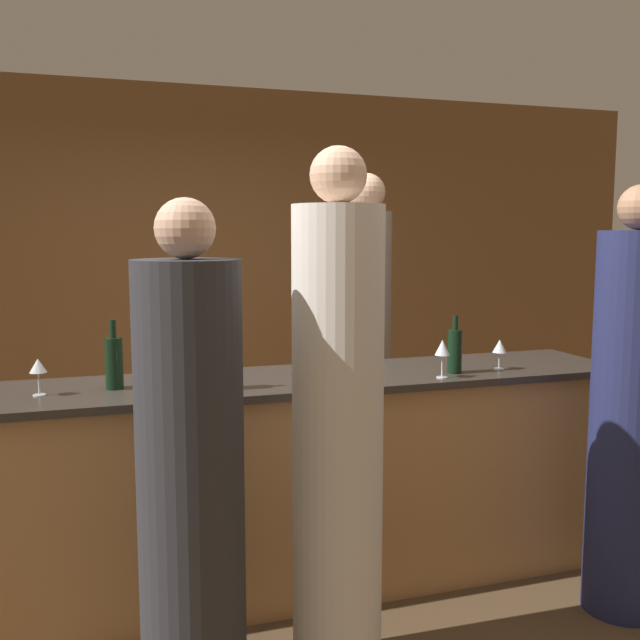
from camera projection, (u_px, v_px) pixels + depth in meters
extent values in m
plane|color=#4C3823|center=(256.00, 591.00, 3.37)|extent=(14.00, 14.00, 0.00)
cube|color=brown|center=(183.00, 270.00, 5.53)|extent=(8.00, 0.06, 2.80)
cube|color=#B27F4C|center=(255.00, 491.00, 3.31)|extent=(3.59, 0.58, 0.98)
cube|color=#332D28|center=(254.00, 384.00, 3.25)|extent=(3.65, 0.64, 0.03)
cylinder|color=gray|center=(365.00, 362.00, 4.31)|extent=(0.31, 0.31, 1.81)
sphere|color=tan|center=(367.00, 192.00, 4.19)|extent=(0.22, 0.22, 0.22)
cylinder|color=silver|center=(338.00, 448.00, 2.63)|extent=(0.34, 0.34, 1.78)
sphere|color=tan|center=(338.00, 175.00, 2.51)|extent=(0.20, 0.20, 0.20)
cylinder|color=#1E234C|center=(630.00, 425.00, 3.11)|extent=(0.34, 0.34, 1.69)
cylinder|color=#2D2D33|center=(191.00, 491.00, 2.45)|extent=(0.37, 0.37, 1.59)
sphere|color=tan|center=(185.00, 228.00, 2.34)|extent=(0.20, 0.20, 0.20)
cylinder|color=black|center=(114.00, 363.00, 3.05)|extent=(0.08, 0.08, 0.22)
cylinder|color=black|center=(113.00, 329.00, 3.03)|extent=(0.03, 0.03, 0.08)
cylinder|color=black|center=(211.00, 365.00, 3.02)|extent=(0.08, 0.08, 0.21)
cylinder|color=black|center=(211.00, 332.00, 3.01)|extent=(0.03, 0.03, 0.07)
cylinder|color=black|center=(455.00, 351.00, 3.39)|extent=(0.07, 0.07, 0.21)
cylinder|color=black|center=(455.00, 322.00, 3.37)|extent=(0.03, 0.03, 0.07)
cylinder|color=silver|center=(166.00, 398.00, 2.87)|extent=(0.05, 0.05, 0.00)
cylinder|color=silver|center=(165.00, 388.00, 2.86)|extent=(0.01, 0.01, 0.08)
cone|color=silver|center=(165.00, 371.00, 2.85)|extent=(0.06, 0.06, 0.06)
cylinder|color=silver|center=(499.00, 369.00, 3.49)|extent=(0.05, 0.05, 0.00)
cylinder|color=silver|center=(499.00, 360.00, 3.49)|extent=(0.01, 0.01, 0.08)
cone|color=silver|center=(500.00, 346.00, 3.48)|extent=(0.07, 0.07, 0.06)
cylinder|color=silver|center=(39.00, 395.00, 2.93)|extent=(0.05, 0.05, 0.00)
cylinder|color=silver|center=(39.00, 383.00, 2.92)|extent=(0.01, 0.01, 0.09)
cone|color=silver|center=(38.00, 366.00, 2.91)|extent=(0.07, 0.07, 0.06)
cylinder|color=silver|center=(328.00, 379.00, 3.25)|extent=(0.05, 0.05, 0.00)
cylinder|color=silver|center=(328.00, 367.00, 3.24)|extent=(0.01, 0.01, 0.10)
cone|color=silver|center=(328.00, 350.00, 3.23)|extent=(0.08, 0.08, 0.06)
cylinder|color=silver|center=(442.00, 377.00, 3.29)|extent=(0.05, 0.05, 0.00)
cylinder|color=silver|center=(442.00, 366.00, 3.28)|extent=(0.01, 0.01, 0.10)
cone|color=silver|center=(442.00, 347.00, 3.27)|extent=(0.07, 0.07, 0.07)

